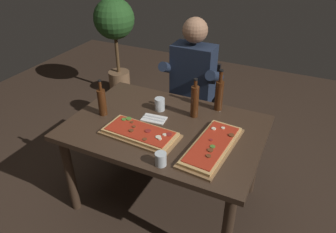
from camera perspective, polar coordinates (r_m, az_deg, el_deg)
ground_plane at (r=2.75m, az=-0.46°, el=-14.66°), size 6.40×6.40×0.00m
dining_table at (r=2.32m, az=-0.53°, el=-3.63°), size 1.40×0.96×0.74m
pizza_rectangular_front at (r=2.16m, az=-5.13°, el=-3.04°), size 0.56×0.29×0.05m
pizza_rectangular_left at (r=2.06m, az=8.01°, el=-5.37°), size 0.29×0.61×0.05m
wine_bottle_dark at (r=2.44m, az=9.33°, el=4.03°), size 0.06×0.06×0.34m
oil_bottle_amber at (r=2.40m, az=-11.97°, el=2.67°), size 0.06×0.06×0.29m
vinegar_bottle_green at (r=2.32m, az=4.90°, el=2.85°), size 0.06×0.06×0.31m
tumbler_near_camera at (r=2.44m, az=-1.51°, el=2.25°), size 0.08×0.08×0.10m
tumbler_far_side at (r=1.90m, az=-1.34°, el=-7.79°), size 0.07×0.07×0.09m
napkin_cutlery_set at (r=2.34m, az=-2.57°, el=-0.43°), size 0.19×0.13×0.01m
diner_chair at (r=3.11m, az=4.87°, el=2.70°), size 0.44×0.44×0.87m
seated_diner at (r=2.89m, az=4.22°, el=6.09°), size 0.53×0.41×1.33m
potted_plant_corner at (r=4.09m, az=-9.67°, el=15.37°), size 0.50×0.50×1.25m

